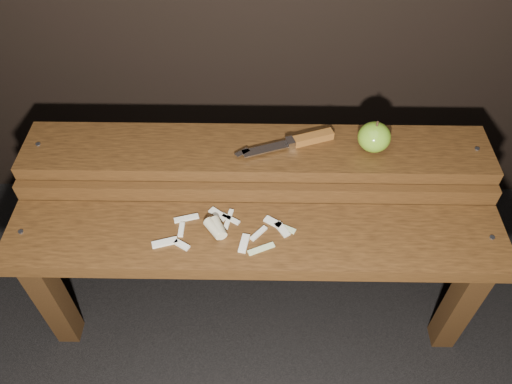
{
  "coord_description": "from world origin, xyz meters",
  "views": [
    {
      "loc": [
        0.01,
        -0.76,
        1.37
      ],
      "look_at": [
        0.0,
        0.06,
        0.45
      ],
      "focal_mm": 35.0,
      "sensor_mm": 36.0,
      "label": 1
    }
  ],
  "objects_px": {
    "knife": "(301,141)",
    "apple": "(374,137)",
    "bench_front_tier": "(255,255)",
    "bench_rear_tier": "(257,172)"
  },
  "relations": [
    {
      "from": "knife",
      "to": "bench_front_tier",
      "type": "bearing_deg",
      "value": -114.75
    },
    {
      "from": "bench_front_tier",
      "to": "knife",
      "type": "height_order",
      "value": "knife"
    },
    {
      "from": "bench_front_tier",
      "to": "apple",
      "type": "distance_m",
      "value": 0.42
    },
    {
      "from": "apple",
      "to": "knife",
      "type": "height_order",
      "value": "apple"
    },
    {
      "from": "knife",
      "to": "apple",
      "type": "bearing_deg",
      "value": -4.19
    },
    {
      "from": "bench_rear_tier",
      "to": "knife",
      "type": "height_order",
      "value": "knife"
    },
    {
      "from": "bench_front_tier",
      "to": "knife",
      "type": "xyz_separation_m",
      "value": [
        0.11,
        0.24,
        0.16
      ]
    },
    {
      "from": "bench_rear_tier",
      "to": "knife",
      "type": "relative_size",
      "value": 4.71
    },
    {
      "from": "bench_front_tier",
      "to": "knife",
      "type": "distance_m",
      "value": 0.31
    },
    {
      "from": "knife",
      "to": "bench_rear_tier",
      "type": "bearing_deg",
      "value": -171.16
    }
  ]
}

